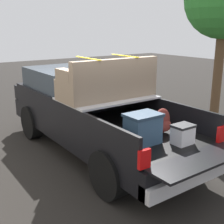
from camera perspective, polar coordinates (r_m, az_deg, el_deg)
ground_plane at (r=7.06m, az=-2.84°, el=-7.53°), size 40.00×40.00×0.00m
pickup_truck at (r=7.02m, az=-4.48°, el=0.61°), size 6.05×2.06×2.23m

